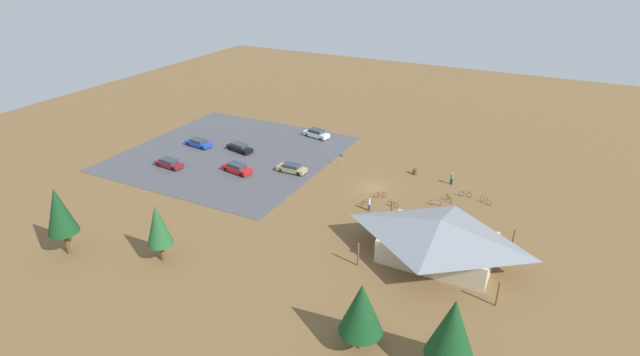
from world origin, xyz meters
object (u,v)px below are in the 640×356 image
object	(u,v)px
bicycle_teal_lone_west	(465,194)
bicycle_silver_near_porch	(485,201)
pine_center	(59,211)
bicycle_green_edge_south	(381,219)
lot_sign	(341,158)
visitor_crossing_yard	(452,178)
bicycle_black_back_row	(449,199)
car_white_near_entry	(316,133)
car_red_back_corner	(237,168)
car_tan_mid_lot	(292,168)
pine_midwest	(452,328)
bike_pavilion	(439,237)
bicycle_red_yard_center	(380,195)
car_black_by_curb	(240,148)
pine_far_east	(158,225)
bicycle_purple_near_sign	(393,204)
bicycle_orange_by_bin	(449,213)
bicycle_blue_yard_right	(366,202)
car_blue_second_row	(198,143)
bicycle_yellow_lone_east	(472,225)
bicycle_white_mid_cluster	(435,203)
visitor_by_pavilion	(369,204)
car_maroon_end_stall	(169,163)
pine_east	(361,308)
trash_bin	(415,172)

from	to	relation	value
bicycle_teal_lone_west	bicycle_silver_near_porch	bearing A→B (deg)	166.43
pine_center	bicycle_green_edge_south	size ratio (longest dim) A/B	4.74
lot_sign	bicycle_green_edge_south	xyz separation A→B (m)	(-11.47, 12.86, -1.04)
lot_sign	pine_center	xyz separation A→B (m)	(17.14, 35.19, 3.98)
pine_center	visitor_crossing_yard	bearing A→B (deg)	-132.61
bicycle_black_back_row	car_white_near_entry	world-z (taller)	car_white_near_entry
car_red_back_corner	car_tan_mid_lot	world-z (taller)	car_red_back_corner
pine_midwest	visitor_crossing_yard	bearing A→B (deg)	-77.15
bike_pavilion	bicycle_red_yard_center	distance (m)	15.14
bicycle_black_back_row	car_red_back_corner	bearing A→B (deg)	10.07
bicycle_teal_lone_west	bicycle_black_back_row	bearing A→B (deg)	52.75
bicycle_black_back_row	car_tan_mid_lot	distance (m)	23.40
car_red_back_corner	car_black_by_curb	xyz separation A→B (m)	(4.52, -7.03, -0.03)
pine_far_east	bicycle_green_edge_south	bearing A→B (deg)	-134.61
car_red_back_corner	car_tan_mid_lot	bearing A→B (deg)	-152.20
bicycle_purple_near_sign	bicycle_orange_by_bin	xyz separation A→B (m)	(-7.17, -1.01, -0.01)
bicycle_black_back_row	pine_midwest	bearing A→B (deg)	103.39
lot_sign	pine_far_east	xyz separation A→B (m)	(6.85, 31.42, 2.98)
bike_pavilion	car_tan_mid_lot	size ratio (longest dim) A/B	3.28
bicycle_blue_yard_right	car_blue_second_row	distance (m)	33.79
lot_sign	car_tan_mid_lot	xyz separation A→B (m)	(5.71, 5.31, -0.70)
bicycle_yellow_lone_east	visitor_crossing_yard	xyz separation A→B (m)	(5.09, -10.81, 0.57)
car_blue_second_row	bicycle_red_yard_center	bearing A→B (deg)	174.16
visitor_crossing_yard	bicycle_orange_by_bin	bearing A→B (deg)	101.77
bike_pavilion	pine_far_east	xyz separation A→B (m)	(26.52, 13.93, 1.63)
bicycle_black_back_row	visitor_crossing_yard	size ratio (longest dim) A/B	0.83
pine_midwest	bicycle_white_mid_cluster	xyz separation A→B (m)	(8.25, -27.42, -4.33)
car_tan_mid_lot	car_black_by_curb	xyz separation A→B (m)	(11.79, -3.20, 0.02)
bicycle_teal_lone_west	bicycle_red_yard_center	world-z (taller)	bicycle_red_yard_center
bike_pavilion	visitor_crossing_yard	size ratio (longest dim) A/B	8.42
bicycle_orange_by_bin	bicycle_black_back_row	xyz separation A→B (m)	(0.99, -3.85, 0.05)
bicycle_teal_lone_west	visitor_by_pavilion	size ratio (longest dim) A/B	1.00
car_tan_mid_lot	car_maroon_end_stall	bearing A→B (deg)	21.37
car_white_near_entry	visitor_crossing_yard	distance (m)	27.09
bicycle_yellow_lone_east	bicycle_red_yard_center	distance (m)	12.92
car_blue_second_row	bicycle_white_mid_cluster	bearing A→B (deg)	176.99
pine_center	bicycle_teal_lone_west	bearing A→B (deg)	-137.24
bicycle_blue_yard_right	lot_sign	bearing A→B (deg)	-49.61
pine_midwest	bicycle_teal_lone_west	bearing A→B (deg)	-80.57
visitor_by_pavilion	bicycle_yellow_lone_east	bearing A→B (deg)	-172.27
pine_far_east	bicycle_black_back_row	bearing A→B (deg)	-131.45
lot_sign	pine_far_east	bearing A→B (deg)	77.71
lot_sign	visitor_crossing_yard	xyz separation A→B (m)	(-16.71, -1.61, -0.49)
pine_far_east	pine_east	xyz separation A→B (m)	(-24.16, 2.14, -0.16)
visitor_by_pavilion	visitor_crossing_yard	bearing A→B (deg)	-121.40
trash_bin	bicycle_blue_yard_right	world-z (taller)	trash_bin
bicycle_green_edge_south	bicycle_silver_near_porch	world-z (taller)	bicycle_silver_near_porch
bicycle_teal_lone_west	bicycle_black_back_row	distance (m)	2.86
bicycle_teal_lone_west	lot_sign	bearing A→B (deg)	-4.22
pine_center	bicycle_blue_yard_right	size ratio (longest dim) A/B	5.67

